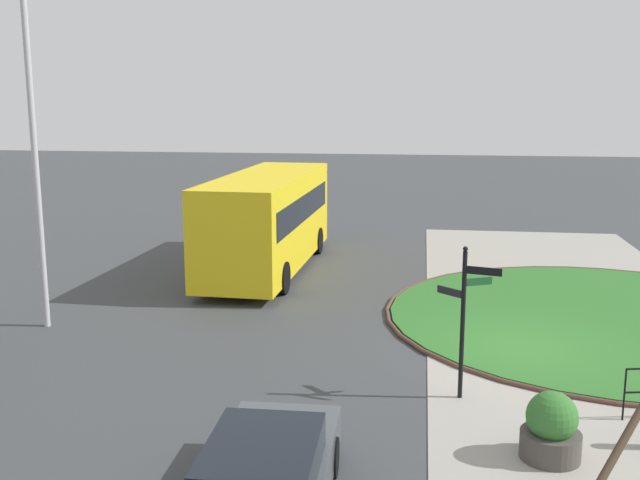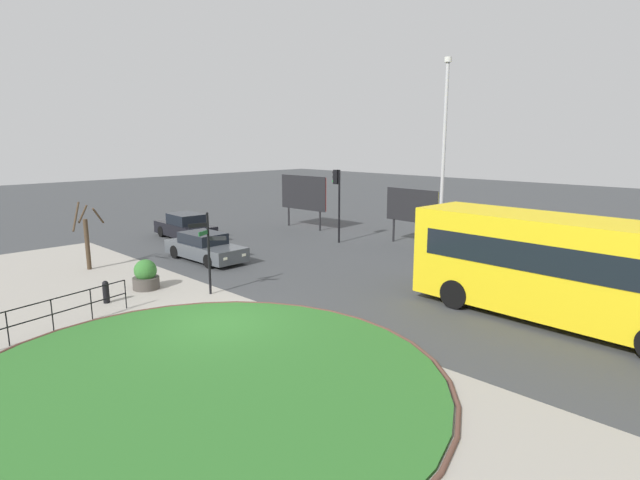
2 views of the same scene
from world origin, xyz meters
name	(u,v)px [view 2 (image 2 of 2)]	position (x,y,z in m)	size (l,w,h in m)	color
ground	(221,325)	(0.00, 0.00, 0.00)	(120.00, 120.00, 0.00)	#3D3F42
sidewalk_paving	(165,342)	(0.00, -1.90, 0.01)	(32.00, 8.20, 0.02)	#9E998E
grass_island	(198,383)	(2.91, -2.64, 0.05)	(11.72, 11.72, 0.10)	#2D6B28
grass_kerb_ring	(198,383)	(2.91, -2.64, 0.06)	(12.03, 12.03, 0.11)	brown
signpost_directional	(208,248)	(-2.92, 1.53, 1.80)	(0.65, 1.19, 3.10)	black
bollard_foreground	(106,292)	(-4.66, -1.60, 0.42)	(0.22, 0.22, 0.82)	black
railing_grass_edge	(52,311)	(-3.08, -3.87, 0.67)	(1.05, 5.01, 1.03)	black
bus_yellow	(562,268)	(7.35, 7.66, 1.78)	(9.42, 2.92, 3.32)	yellow
car_near_lane	(205,247)	(-7.81, 4.48, 0.62)	(4.61, 1.85, 1.32)	#474C51
car_far_lane	(185,227)	(-13.21, 6.64, 0.67)	(4.64, 1.97, 1.48)	black
traffic_light_near	(337,190)	(-6.23, 12.06, 2.95)	(0.48, 0.31, 4.04)	black
lamppost_tall	(443,157)	(0.31, 12.09, 4.91)	(0.32, 0.32, 9.23)	#B7B7BC
billboard_left	(304,194)	(-10.93, 13.96, 2.24)	(3.89, 0.28, 3.39)	black
billboard_right	(412,207)	(-2.90, 14.43, 2.09)	(3.32, 0.24, 3.06)	black
planter_near_signpost	(146,276)	(-5.28, 0.20, 0.53)	(1.00, 1.00, 1.18)	#47423D
street_tree_bare	(87,238)	(-9.90, -0.14, 1.45)	(1.44, 1.44, 2.99)	#423323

